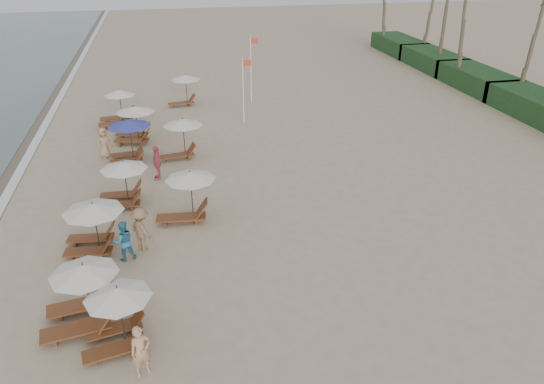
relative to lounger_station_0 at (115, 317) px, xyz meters
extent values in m
plane|color=tan|center=(5.32, 2.43, -1.09)|extent=(160.00, 160.00, 0.00)
cube|color=white|center=(-5.88, 12.43, -1.08)|extent=(0.50, 140.00, 0.02)
cube|color=#193D1C|center=(27.32, 16.93, -0.29)|extent=(3.20, 8.00, 1.60)
cube|color=#193D1C|center=(27.32, 24.43, -0.29)|extent=(3.20, 8.00, 1.60)
cube|color=#193D1C|center=(27.32, 31.93, -0.29)|extent=(3.20, 8.00, 1.60)
cube|color=#193D1C|center=(27.32, 39.43, -0.29)|extent=(3.20, 8.00, 1.60)
cylinder|color=brown|center=(28.22, 20.43, 3.81)|extent=(0.36, 0.36, 9.80)
cylinder|color=brown|center=(26.42, 25.63, 4.21)|extent=(0.36, 0.36, 10.60)
cylinder|color=brown|center=(27.32, 30.83, 4.61)|extent=(0.36, 0.36, 11.40)
cylinder|color=brown|center=(28.22, 36.03, 3.41)|extent=(0.36, 0.36, 9.00)
cylinder|color=brown|center=(26.42, 41.23, 3.81)|extent=(0.36, 0.36, 9.80)
cylinder|color=black|center=(0.20, 0.00, -0.07)|extent=(0.05, 0.05, 2.04)
cone|color=silver|center=(0.20, 0.00, 0.85)|extent=(2.03, 2.03, 0.35)
cylinder|color=black|center=(-0.88, 1.25, -0.01)|extent=(0.05, 0.05, 2.17)
cone|color=silver|center=(-0.88, 1.25, 0.98)|extent=(2.17, 2.17, 0.35)
cylinder|color=black|center=(-1.03, 5.78, -0.10)|extent=(0.05, 0.05, 1.99)
cone|color=silver|center=(-1.03, 5.78, 0.80)|extent=(2.40, 2.40, 0.35)
cylinder|color=black|center=(-0.02, 9.60, -0.06)|extent=(0.05, 0.05, 2.05)
cone|color=silver|center=(-0.02, 9.60, 0.86)|extent=(2.19, 2.19, 0.35)
cylinder|color=black|center=(0.08, 14.85, 0.07)|extent=(0.05, 0.05, 2.32)
cone|color=#323995|center=(0.08, 14.85, 1.13)|extent=(2.37, 2.37, 0.35)
cylinder|color=black|center=(0.31, 17.99, -0.03)|extent=(0.05, 0.05, 2.12)
cone|color=silver|center=(0.31, 17.99, 0.93)|extent=(2.34, 2.34, 0.35)
cylinder|color=black|center=(-0.77, 21.40, 0.05)|extent=(0.05, 0.05, 2.27)
cone|color=silver|center=(-0.77, 21.40, 1.08)|extent=(2.03, 2.03, 0.35)
cylinder|color=black|center=(2.87, 7.63, -0.01)|extent=(0.05, 0.05, 2.15)
cone|color=silver|center=(2.87, 7.63, 0.96)|extent=(2.24, 2.24, 0.35)
cylinder|color=black|center=(2.97, 14.88, -0.01)|extent=(0.05, 0.05, 2.15)
cone|color=silver|center=(2.97, 14.88, 0.96)|extent=(2.24, 2.24, 0.35)
cylinder|color=black|center=(3.76, 25.06, -0.01)|extent=(0.05, 0.05, 2.15)
cone|color=silver|center=(3.76, 25.06, 0.96)|extent=(2.24, 2.24, 0.35)
imported|color=tan|center=(0.76, -1.35, -0.26)|extent=(0.70, 0.58, 1.65)
imported|color=teal|center=(0.04, 4.79, -0.25)|extent=(0.93, 0.79, 1.67)
imported|color=#856243|center=(0.71, 5.35, -0.16)|extent=(1.29, 1.38, 1.87)
imported|color=#C64F5E|center=(1.41, 12.12, -0.17)|extent=(0.47, 1.08, 1.83)
imported|color=tan|center=(-1.48, 15.68, -0.21)|extent=(1.02, 0.97, 1.76)
cylinder|color=silver|center=(7.23, 20.08, 1.11)|extent=(0.08, 0.08, 4.39)
cube|color=red|center=(7.51, 20.08, 2.90)|extent=(0.55, 0.02, 0.40)
cylinder|color=silver|center=(8.56, 24.64, 1.38)|extent=(0.08, 0.08, 4.93)
cube|color=red|center=(8.84, 24.64, 3.44)|extent=(0.55, 0.02, 0.40)
camera|label=1|loc=(2.08, -12.89, 10.28)|focal=33.97mm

